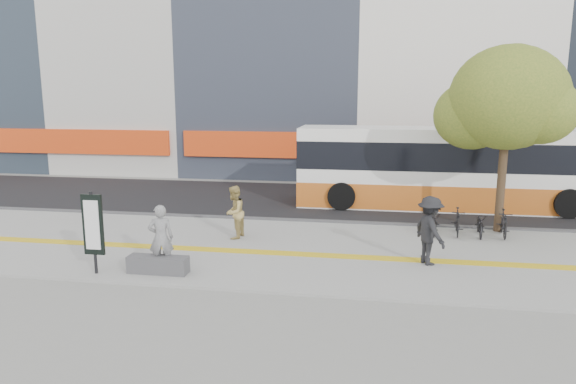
% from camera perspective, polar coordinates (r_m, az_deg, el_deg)
% --- Properties ---
extents(ground, '(120.00, 120.00, 0.00)m').
position_cam_1_polar(ground, '(14.55, -2.63, -8.18)').
color(ground, slate).
rests_on(ground, ground).
extents(sidewalk, '(40.00, 7.00, 0.08)m').
position_cam_1_polar(sidewalk, '(15.93, -1.50, -6.32)').
color(sidewalk, slate).
rests_on(sidewalk, ground).
extents(tactile_strip, '(40.00, 0.45, 0.01)m').
position_cam_1_polar(tactile_strip, '(15.45, -1.85, -6.70)').
color(tactile_strip, gold).
rests_on(tactile_strip, sidewalk).
extents(street, '(40.00, 8.00, 0.06)m').
position_cam_1_polar(street, '(23.12, 2.04, -0.91)').
color(street, black).
rests_on(street, ground).
extents(curb, '(40.00, 0.25, 0.14)m').
position_cam_1_polar(curb, '(19.25, 0.49, -3.20)').
color(curb, '#3E3E40').
rests_on(curb, ground).
extents(bench, '(1.60, 0.45, 0.45)m').
position_cam_1_polar(bench, '(14.14, -14.14, -7.78)').
color(bench, '#3E3E40').
rests_on(bench, sidewalk).
extents(signboard, '(0.55, 0.10, 2.20)m').
position_cam_1_polar(signboard, '(14.30, -20.73, -3.52)').
color(signboard, black).
rests_on(signboard, sidewalk).
extents(street_tree, '(4.40, 3.80, 6.31)m').
position_cam_1_polar(street_tree, '(18.75, 22.95, 9.31)').
color(street_tree, '#322316').
rests_on(street_tree, sidewalk).
extents(bus, '(12.34, 2.93, 3.28)m').
position_cam_1_polar(bus, '(22.38, 17.28, 2.30)').
color(bus, white).
rests_on(bus, street).
extents(bicycle_row, '(2.82, 1.57, 0.89)m').
position_cam_1_polar(bicycle_row, '(18.23, 19.23, -3.23)').
color(bicycle_row, black).
rests_on(bicycle_row, sidewalk).
extents(seated_woman, '(0.76, 0.62, 1.80)m').
position_cam_1_polar(seated_woman, '(14.11, -13.85, -4.95)').
color(seated_woman, black).
rests_on(seated_woman, sidewalk).
extents(pedestrian_tan, '(0.76, 0.92, 1.73)m').
position_cam_1_polar(pedestrian_tan, '(16.85, -5.96, -2.24)').
color(pedestrian_tan, tan).
rests_on(pedestrian_tan, sidewalk).
extents(pedestrian_dark, '(1.20, 1.42, 1.91)m').
position_cam_1_polar(pedestrian_dark, '(14.74, 15.38, -4.12)').
color(pedestrian_dark, black).
rests_on(pedestrian_dark, sidewalk).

